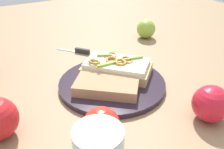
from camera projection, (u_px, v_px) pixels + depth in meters
name	position (u px, v px, depth m)	size (l,w,h in m)	color
ground_plane	(112.00, 86.00, 0.64)	(2.00, 2.00, 0.00)	#917452
plate	(112.00, 83.00, 0.63)	(0.27, 0.27, 0.01)	#2A1F2B
sandwich	(117.00, 67.00, 0.66)	(0.20, 0.20, 0.05)	tan
bread_slice_side	(107.00, 86.00, 0.59)	(0.15, 0.09, 0.03)	tan
apple_0	(101.00, 125.00, 0.45)	(0.07, 0.07, 0.07)	red
apple_2	(211.00, 104.00, 0.50)	(0.08, 0.08, 0.08)	red
apple_3	(146.00, 29.00, 0.92)	(0.07, 0.07, 0.07)	#8AAE38
knife	(78.00, 51.00, 0.81)	(0.08, 0.10, 0.02)	silver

